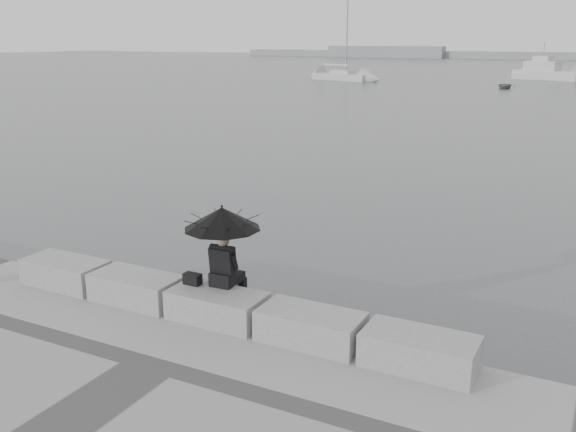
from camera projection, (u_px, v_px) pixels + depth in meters
The scene contains 12 objects.
ground at pixel (233, 337), 11.12m from camera, with size 360.00×360.00×0.00m, color #484A4D.
stone_block_far_left at pixel (66, 273), 12.04m from camera, with size 1.60×0.80×0.50m, color slate.
stone_block_left at pixel (137, 288), 11.29m from camera, with size 1.60×0.80×0.50m, color slate.
stone_block_centre at pixel (217, 306), 10.53m from camera, with size 1.60×0.80×0.50m, color slate.
stone_block_right at pixel (311, 327), 9.78m from camera, with size 1.60×0.80×0.50m, color slate.
stone_block_far_right at pixel (420, 351), 9.02m from camera, with size 1.60×0.80×0.50m, color slate.
seated_person at pixel (222, 227), 10.49m from camera, with size 1.28×1.28×1.39m.
bag at pixel (192, 279), 10.78m from camera, with size 0.29×0.17×0.19m, color black.
distant_landmass at pixel (563, 56), 146.54m from camera, with size 180.00×8.00×2.80m.
sailboat_left at pixel (343, 76), 76.96m from camera, with size 8.13×4.56×12.90m.
motor_cruiser at pixel (548, 72), 77.96m from camera, with size 8.41×5.17×4.50m.
dinghy at pixel (505, 86), 64.80m from camera, with size 3.00×1.27×0.51m, color gray.
Camera 1 is at (5.52, -8.56, 5.02)m, focal length 40.00 mm.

